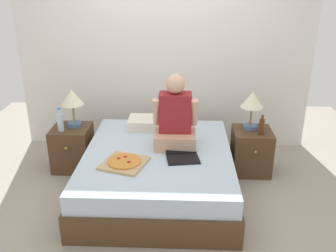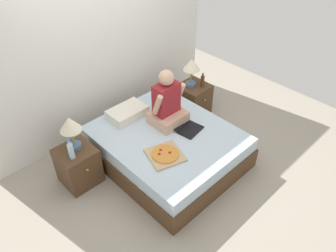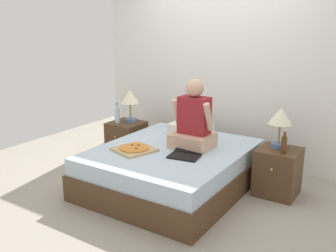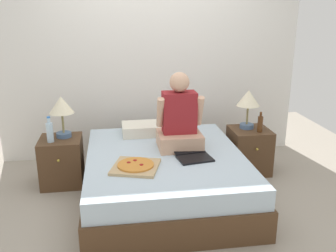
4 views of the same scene
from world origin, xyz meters
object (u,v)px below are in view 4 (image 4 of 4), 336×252
(water_bottle, at_px, (50,132))
(nightstand_right, at_px, (249,150))
(nightstand_left, at_px, (62,161))
(laptop, at_px, (192,155))
(bed, at_px, (165,176))
(beer_bottle, at_px, (260,124))
(lamp_on_left_nightstand, at_px, (62,108))
(person_seated, at_px, (179,121))
(pizza_box, at_px, (136,166))
(lamp_on_right_nightstand, at_px, (248,101))

(water_bottle, relative_size, nightstand_right, 0.53)
(nightstand_right, bearing_deg, nightstand_left, 180.00)
(water_bottle, distance_m, laptop, 1.50)
(nightstand_left, relative_size, water_bottle, 1.89)
(bed, bearing_deg, nightstand_left, 155.17)
(nightstand_left, xyz_separation_m, nightstand_right, (2.14, 0.00, 0.00))
(water_bottle, relative_size, beer_bottle, 1.20)
(lamp_on_left_nightstand, relative_size, person_seated, 0.58)
(lamp_on_left_nightstand, bearing_deg, nightstand_right, -1.37)
(nightstand_left, height_order, pizza_box, same)
(nightstand_right, distance_m, person_seated, 1.08)
(bed, relative_size, lamp_on_right_nightstand, 4.13)
(bed, xyz_separation_m, nightstand_left, (-1.07, 0.49, 0.03))
(nightstand_left, bearing_deg, lamp_on_left_nightstand, 51.38)
(water_bottle, xyz_separation_m, pizza_box, (0.84, -0.70, -0.14))
(bed, distance_m, nightstand_left, 1.18)
(lamp_on_left_nightstand, relative_size, lamp_on_right_nightstand, 1.00)
(nightstand_right, bearing_deg, water_bottle, -177.68)
(pizza_box, bearing_deg, nightstand_right, 29.86)
(nightstand_right, bearing_deg, bed, -155.17)
(nightstand_right, bearing_deg, person_seated, -160.23)
(nightstand_right, bearing_deg, beer_bottle, -54.99)
(person_seated, bearing_deg, laptop, -74.71)
(nightstand_left, xyz_separation_m, beer_bottle, (2.21, -0.10, 0.36))
(bed, bearing_deg, person_seated, 44.82)
(water_bottle, bearing_deg, laptop, -20.36)
(nightstand_right, distance_m, lamp_on_right_nightstand, 0.59)
(beer_bottle, xyz_separation_m, pizza_box, (-1.45, -0.69, -0.12))
(nightstand_right, height_order, laptop, laptop)
(nightstand_right, xyz_separation_m, pizza_box, (-1.38, -0.79, 0.23))
(nightstand_left, bearing_deg, laptop, -24.78)
(nightstand_right, distance_m, beer_bottle, 0.38)
(person_seated, xyz_separation_m, pizza_box, (-0.48, -0.47, -0.27))
(nightstand_left, bearing_deg, pizza_box, -46.25)
(nightstand_left, relative_size, laptop, 1.14)
(lamp_on_right_nightstand, height_order, pizza_box, lamp_on_right_nightstand)
(beer_bottle, xyz_separation_m, laptop, (-0.89, -0.51, -0.12))
(lamp_on_left_nightstand, height_order, water_bottle, lamp_on_left_nightstand)
(pizza_box, bearing_deg, water_bottle, 140.05)
(water_bottle, bearing_deg, nightstand_left, 48.35)
(nightstand_right, xyz_separation_m, laptop, (-0.82, -0.61, 0.24))
(beer_bottle, xyz_separation_m, person_seated, (-0.96, -0.22, 0.15))
(nightstand_left, relative_size, nightstand_right, 1.00)
(lamp_on_right_nightstand, bearing_deg, laptop, -139.97)
(nightstand_left, distance_m, person_seated, 1.38)
(person_seated, relative_size, laptop, 1.70)
(beer_bottle, height_order, pizza_box, beer_bottle)
(lamp_on_left_nightstand, bearing_deg, bed, -27.90)
(lamp_on_left_nightstand, xyz_separation_m, person_seated, (1.20, -0.37, -0.08))
(lamp_on_left_nightstand, bearing_deg, beer_bottle, -3.96)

